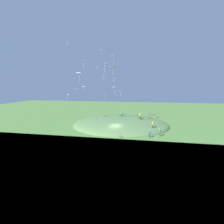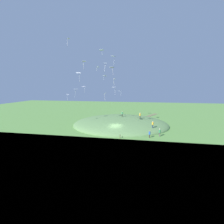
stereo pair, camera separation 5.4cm
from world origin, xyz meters
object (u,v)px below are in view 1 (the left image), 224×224
(kite_9, at_px, (84,87))
(kite_10, at_px, (105,94))
(person_walking_path, at_px, (140,115))
(mooring_post, at_px, (120,136))
(kite_15, at_px, (84,62))
(person_watching_kites, at_px, (153,124))
(kite_7, at_px, (112,68))
(kite_1, at_px, (120,91))
(kite_14, at_px, (98,67))
(person_with_child, at_px, (122,113))
(kite_8, at_px, (76,89))
(kite_0, at_px, (105,76))
(kite_5, at_px, (102,50))
(kite_11, at_px, (79,73))
(kite_6, at_px, (68,95))
(person_on_hilltop, at_px, (160,131))
(person_near_shore, at_px, (150,133))
(kite_12, at_px, (114,80))
(kite_2, at_px, (105,64))
(kite_3, at_px, (114,87))
(kite_13, at_px, (113,57))
(kite_4, at_px, (68,39))

(kite_9, bearing_deg, kite_10, -93.25)
(person_walking_path, xyz_separation_m, mooring_post, (-12.66, 3.73, -2.67))
(kite_15, xyz_separation_m, mooring_post, (-1.92, -8.37, -15.83))
(person_watching_kites, bearing_deg, kite_7, 23.00)
(kite_1, xyz_separation_m, kite_14, (-1.62, 6.23, 6.76))
(person_with_child, bearing_deg, kite_8, 108.62)
(kite_9, height_order, kite_15, kite_15)
(person_watching_kites, xyz_separation_m, person_walking_path, (6.71, 3.23, 0.93))
(kite_0, height_order, kite_5, kite_5)
(kite_9, height_order, kite_11, kite_11)
(person_walking_path, bearing_deg, kite_6, -30.33)
(kite_8, bearing_deg, person_on_hilltop, -98.31)
(person_with_child, distance_m, kite_0, 15.08)
(kite_5, xyz_separation_m, kite_14, (0.46, 1.27, -4.52))
(kite_15, bearing_deg, person_near_shore, -91.55)
(kite_14, bearing_deg, kite_11, 170.68)
(kite_12, xyz_separation_m, kite_14, (-0.32, 4.71, 3.53))
(kite_2, relative_size, mooring_post, 2.18)
(person_walking_path, relative_size, kite_15, 0.95)
(kite_3, height_order, kite_10, kite_3)
(person_walking_path, bearing_deg, kite_10, -61.18)
(person_near_shore, relative_size, kite_14, 1.13)
(kite_12, bearing_deg, person_watching_kites, -126.25)
(person_with_child, distance_m, kite_12, 9.84)
(kite_13, bearing_deg, kite_9, 57.25)
(kite_3, relative_size, kite_8, 0.96)
(person_with_child, height_order, kite_11, kite_11)
(kite_10, relative_size, kite_12, 1.09)
(person_with_child, height_order, kite_1, kite_1)
(kite_3, distance_m, kite_9, 15.35)
(kite_3, distance_m, kite_8, 10.91)
(person_on_hilltop, xyz_separation_m, kite_0, (-0.26, 12.33, 12.11))
(person_walking_path, distance_m, kite_4, 26.17)
(kite_5, distance_m, kite_15, 12.07)
(kite_6, height_order, kite_15, kite_15)
(person_on_hilltop, distance_m, kite_11, 22.54)
(person_near_shore, xyz_separation_m, kite_4, (0.26, 18.01, 20.09))
(kite_0, bearing_deg, person_watching_kites, -73.83)
(kite_11, bearing_deg, kite_4, 128.45)
(kite_8, distance_m, kite_12, 11.75)
(person_on_hilltop, xyz_separation_m, mooring_post, (-3.05, 8.38, -0.69))
(kite_1, bearing_deg, kite_9, 98.97)
(person_near_shore, distance_m, kite_6, 21.05)
(kite_5, xyz_separation_m, kite_6, (-9.55, 6.02, -11.86))
(kite_15, bearing_deg, kite_1, -24.93)
(kite_3, bearing_deg, person_on_hilltop, -88.00)
(person_with_child, relative_size, kite_10, 0.72)
(person_on_hilltop, xyz_separation_m, person_near_shore, (-1.52, 2.21, -0.11))
(person_with_child, distance_m, person_on_hilltop, 14.66)
(kite_5, height_order, kite_10, kite_5)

